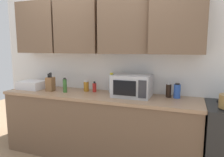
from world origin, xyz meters
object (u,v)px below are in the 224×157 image
(bottle_clear_tall, at_px, (112,83))
(bottle_amber_vinegar, at_px, (86,86))
(microwave, at_px, (132,86))
(bottle_blue_cleaner, at_px, (177,91))
(bottle_green_oil, at_px, (65,86))
(bottle_red_sauce, at_px, (94,87))
(knife_block, at_px, (50,84))
(bottle_soy_dark, at_px, (169,90))
(dish_rack, at_px, (32,85))

(bottle_clear_tall, bearing_deg, bottle_amber_vinegar, -171.99)
(microwave, xyz_separation_m, bottle_blue_cleaner, (0.55, 0.11, -0.05))
(bottle_green_oil, bearing_deg, bottle_amber_vinegar, 35.57)
(bottle_red_sauce, bearing_deg, microwave, -7.88)
(knife_block, xyz_separation_m, bottle_red_sauce, (0.63, 0.16, -0.04))
(bottle_red_sauce, relative_size, bottle_green_oil, 0.73)
(bottle_amber_vinegar, bearing_deg, bottle_soy_dark, 1.96)
(dish_rack, height_order, knife_block, knife_block)
(microwave, relative_size, bottle_green_oil, 2.32)
(bottle_red_sauce, bearing_deg, dish_rack, -172.77)
(bottle_red_sauce, distance_m, bottle_clear_tall, 0.26)
(bottle_amber_vinegar, height_order, bottle_clear_tall, bottle_clear_tall)
(bottle_clear_tall, bearing_deg, knife_block, -166.08)
(knife_block, distance_m, bottle_red_sauce, 0.65)
(bottle_amber_vinegar, bearing_deg, microwave, -6.52)
(bottle_blue_cleaner, relative_size, bottle_red_sauce, 1.26)
(dish_rack, height_order, bottle_red_sauce, bottle_red_sauce)
(bottle_soy_dark, bearing_deg, dish_rack, -175.26)
(knife_block, relative_size, bottle_red_sauce, 1.81)
(bottle_soy_dark, bearing_deg, bottle_amber_vinegar, -178.04)
(bottle_blue_cleaner, xyz_separation_m, bottle_amber_vinegar, (-1.26, -0.03, -0.01))
(microwave, relative_size, bottle_soy_dark, 2.53)
(bottle_soy_dark, xyz_separation_m, bottle_amber_vinegar, (-1.16, -0.04, -0.01))
(knife_block, height_order, bottle_red_sauce, knife_block)
(bottle_green_oil, bearing_deg, bottle_soy_dark, 8.75)
(microwave, bearing_deg, bottle_blue_cleaner, 11.28)
(bottle_soy_dark, distance_m, bottle_green_oil, 1.42)
(bottle_amber_vinegar, bearing_deg, knife_block, -161.86)
(bottle_blue_cleaner, distance_m, bottle_red_sauce, 1.13)
(microwave, distance_m, knife_block, 1.21)
(bottle_green_oil, bearing_deg, knife_block, 177.31)
(dish_rack, bearing_deg, bottle_red_sauce, 7.23)
(bottle_amber_vinegar, bearing_deg, bottle_clear_tall, 8.01)
(dish_rack, bearing_deg, bottle_soy_dark, 4.74)
(bottle_red_sauce, xyz_separation_m, bottle_clear_tall, (0.24, 0.05, 0.07))
(bottle_soy_dark, bearing_deg, microwave, -164.93)
(knife_block, height_order, bottle_blue_cleaner, knife_block)
(dish_rack, xyz_separation_m, bottle_soy_dark, (2.03, 0.17, 0.03))
(bottle_amber_vinegar, bearing_deg, bottle_green_oil, -144.43)
(bottle_amber_vinegar, bearing_deg, bottle_blue_cleaner, 1.33)
(microwave, relative_size, bottle_red_sauce, 3.20)
(bottle_green_oil, bearing_deg, microwave, 5.69)
(microwave, bearing_deg, bottle_clear_tall, 158.29)
(bottle_soy_dark, bearing_deg, bottle_green_oil, -171.25)
(bottle_clear_tall, bearing_deg, bottle_soy_dark, -0.94)
(bottle_green_oil, bearing_deg, bottle_blue_cleaner, 7.76)
(knife_block, height_order, bottle_soy_dark, knife_block)
(bottle_soy_dark, relative_size, bottle_green_oil, 0.92)
(knife_block, distance_m, bottle_soy_dark, 1.67)
(dish_rack, distance_m, bottle_red_sauce, 1.01)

